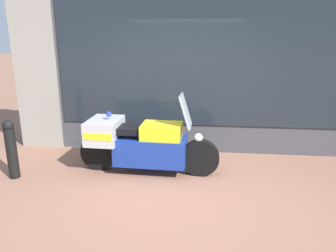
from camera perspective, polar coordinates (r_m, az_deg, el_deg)
ground_plane at (r=4.85m, az=0.66°, el=-11.75°), size 60.00×60.00×0.00m
shop_building at (r=6.34m, az=-1.22°, el=11.32°), size 6.50×0.55×3.46m
window_display at (r=6.56m, az=5.41°, el=-0.06°), size 5.20×0.30×1.86m
paramedic_motorcycle at (r=5.41m, az=-4.94°, el=-2.86°), size 2.33×0.74×1.33m
street_bollard at (r=5.73m, az=-25.64°, el=-3.52°), size 0.17×0.17×0.96m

